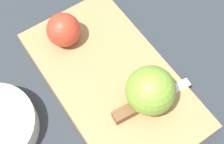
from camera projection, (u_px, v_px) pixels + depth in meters
name	position (u px, v px, depth m)	size (l,w,h in m)	color
ground_plane	(112.00, 83.00, 0.60)	(4.00, 4.00, 0.00)	#282D33
cutting_board	(112.00, 80.00, 0.59)	(0.40, 0.26, 0.02)	#A37A4C
apple_half_left	(63.00, 30.00, 0.59)	(0.07, 0.07, 0.07)	red
apple_half_right	(151.00, 90.00, 0.52)	(0.09, 0.09, 0.09)	olive
knife	(134.00, 108.00, 0.54)	(0.03, 0.16, 0.02)	silver
apple_slice	(150.00, 79.00, 0.57)	(0.06, 0.06, 0.00)	beige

